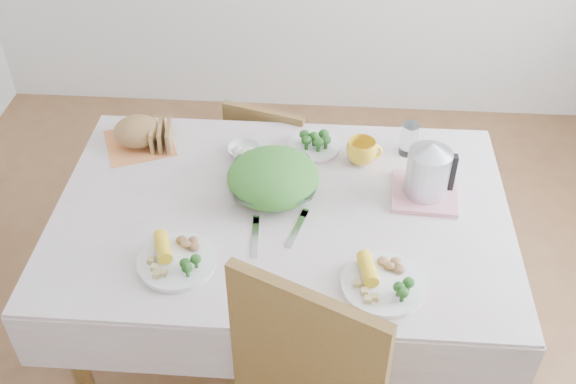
# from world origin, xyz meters

# --- Properties ---
(floor) EXTENTS (3.60, 3.60, 0.00)m
(floor) POSITION_xyz_m (0.00, 0.00, 0.00)
(floor) COLOR brown
(floor) RESTS_ON ground
(dining_table) EXTENTS (1.40, 0.90, 0.75)m
(dining_table) POSITION_xyz_m (0.00, 0.00, 0.38)
(dining_table) COLOR brown
(dining_table) RESTS_ON floor
(tablecloth) EXTENTS (1.50, 1.00, 0.01)m
(tablecloth) POSITION_xyz_m (0.00, 0.00, 0.76)
(tablecloth) COLOR beige
(tablecloth) RESTS_ON dining_table
(chair_far) EXTENTS (0.45, 0.45, 0.79)m
(chair_far) POSITION_xyz_m (-0.07, 0.69, 0.46)
(chair_far) COLOR brown
(chair_far) RESTS_ON floor
(salad_bowl) EXTENTS (0.32, 0.32, 0.07)m
(salad_bowl) POSITION_xyz_m (-0.03, 0.08, 0.80)
(salad_bowl) COLOR white
(salad_bowl) RESTS_ON tablecloth
(dinner_plate_left) EXTENTS (0.24, 0.24, 0.02)m
(dinner_plate_left) POSITION_xyz_m (-0.29, -0.27, 0.77)
(dinner_plate_left) COLOR white
(dinner_plate_left) RESTS_ON tablecloth
(dinner_plate_right) EXTENTS (0.29, 0.29, 0.02)m
(dinner_plate_right) POSITION_xyz_m (0.32, -0.32, 0.77)
(dinner_plate_right) COLOR white
(dinner_plate_right) RESTS_ON tablecloth
(broccoli_plate) EXTENTS (0.21, 0.21, 0.02)m
(broccoli_plate) POSITION_xyz_m (0.09, 0.34, 0.77)
(broccoli_plate) COLOR beige
(broccoli_plate) RESTS_ON tablecloth
(napkin) EXTENTS (0.31, 0.31, 0.00)m
(napkin) POSITION_xyz_m (-0.56, 0.33, 0.76)
(napkin) COLOR #DB7D42
(napkin) RESTS_ON tablecloth
(bread_loaf) EXTENTS (0.21, 0.20, 0.10)m
(bread_loaf) POSITION_xyz_m (-0.56, 0.33, 0.82)
(bread_loaf) COLOR olive
(bread_loaf) RESTS_ON napkin
(fruit_bowl) EXTENTS (0.13, 0.13, 0.04)m
(fruit_bowl) POSITION_xyz_m (-0.16, 0.28, 0.78)
(fruit_bowl) COLOR white
(fruit_bowl) RESTS_ON tablecloth
(yellow_mug) EXTENTS (0.14, 0.14, 0.09)m
(yellow_mug) POSITION_xyz_m (0.26, 0.28, 0.81)
(yellow_mug) COLOR yellow
(yellow_mug) RESTS_ON tablecloth
(glass_tumbler) EXTENTS (0.08, 0.08, 0.12)m
(glass_tumbler) POSITION_xyz_m (0.43, 0.34, 0.83)
(glass_tumbler) COLOR white
(glass_tumbler) RESTS_ON tablecloth
(pink_tray) EXTENTS (0.23, 0.23, 0.02)m
(pink_tray) POSITION_xyz_m (0.48, 0.11, 0.77)
(pink_tray) COLOR pink
(pink_tray) RESTS_ON tablecloth
(electric_kettle) EXTENTS (0.18, 0.18, 0.20)m
(electric_kettle) POSITION_xyz_m (0.48, 0.11, 0.88)
(electric_kettle) COLOR #B2B5BA
(electric_kettle) RESTS_ON pink_tray
(fork_left) EXTENTS (0.03, 0.18, 0.00)m
(fork_left) POSITION_xyz_m (-0.07, -0.14, 0.76)
(fork_left) COLOR silver
(fork_left) RESTS_ON tablecloth
(fork_right) EXTENTS (0.07, 0.18, 0.00)m
(fork_right) POSITION_xyz_m (0.06, -0.09, 0.76)
(fork_right) COLOR silver
(fork_right) RESTS_ON tablecloth
(knife) EXTENTS (0.19, 0.08, 0.00)m
(knife) POSITION_xyz_m (-0.01, -0.33, 0.76)
(knife) COLOR silver
(knife) RESTS_ON tablecloth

